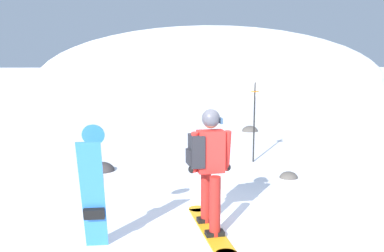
{
  "coord_description": "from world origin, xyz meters",
  "views": [
    {
      "loc": [
        -0.94,
        -5.31,
        2.35
      ],
      "look_at": [
        -0.04,
        2.97,
        1.0
      ],
      "focal_mm": 37.44,
      "sensor_mm": 36.0,
      "label": 1
    }
  ],
  "objects_px": {
    "snowboarder_main": "(208,167)",
    "rock_small": "(102,171)",
    "rock_dark": "(250,131)",
    "piste_marker_near": "(254,116)",
    "rock_mid": "(289,178)",
    "spare_snowboard": "(93,190)"
  },
  "relations": [
    {
      "from": "snowboarder_main",
      "to": "rock_small",
      "type": "xyz_separation_m",
      "value": [
        -1.85,
        3.29,
        -0.92
      ]
    },
    {
      "from": "snowboarder_main",
      "to": "rock_dark",
      "type": "distance_m",
      "value": 8.28
    },
    {
      "from": "piste_marker_near",
      "to": "rock_dark",
      "type": "bearing_deg",
      "value": 76.74
    },
    {
      "from": "snowboarder_main",
      "to": "piste_marker_near",
      "type": "distance_m",
      "value": 4.07
    },
    {
      "from": "rock_mid",
      "to": "rock_small",
      "type": "distance_m",
      "value": 3.97
    },
    {
      "from": "spare_snowboard",
      "to": "piste_marker_near",
      "type": "relative_size",
      "value": 0.83
    },
    {
      "from": "snowboarder_main",
      "to": "rock_mid",
      "type": "xyz_separation_m",
      "value": [
        2.01,
        2.35,
        -0.92
      ]
    },
    {
      "from": "piste_marker_near",
      "to": "rock_small",
      "type": "distance_m",
      "value": 3.67
    },
    {
      "from": "piste_marker_near",
      "to": "rock_dark",
      "type": "relative_size",
      "value": 3.54
    },
    {
      "from": "piste_marker_near",
      "to": "rock_mid",
      "type": "xyz_separation_m",
      "value": [
        0.38,
        -1.38,
        -1.1
      ]
    },
    {
      "from": "spare_snowboard",
      "to": "rock_small",
      "type": "bearing_deg",
      "value": 95.39
    },
    {
      "from": "snowboarder_main",
      "to": "spare_snowboard",
      "type": "bearing_deg",
      "value": -161.25
    },
    {
      "from": "spare_snowboard",
      "to": "piste_marker_near",
      "type": "bearing_deg",
      "value": 53.55
    },
    {
      "from": "piste_marker_near",
      "to": "rock_mid",
      "type": "bearing_deg",
      "value": -74.6
    },
    {
      "from": "rock_dark",
      "to": "rock_mid",
      "type": "bearing_deg",
      "value": -96.1
    },
    {
      "from": "snowboarder_main",
      "to": "spare_snowboard",
      "type": "relative_size",
      "value": 1.15
    },
    {
      "from": "rock_mid",
      "to": "rock_small",
      "type": "relative_size",
      "value": 0.67
    },
    {
      "from": "spare_snowboard",
      "to": "rock_mid",
      "type": "height_order",
      "value": "spare_snowboard"
    },
    {
      "from": "snowboarder_main",
      "to": "rock_small",
      "type": "distance_m",
      "value": 3.88
    },
    {
      "from": "snowboarder_main",
      "to": "rock_dark",
      "type": "bearing_deg",
      "value": 71.61
    },
    {
      "from": "snowboarder_main",
      "to": "piste_marker_near",
      "type": "bearing_deg",
      "value": 66.31
    },
    {
      "from": "piste_marker_near",
      "to": "rock_mid",
      "type": "relative_size",
      "value": 5.12
    }
  ]
}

